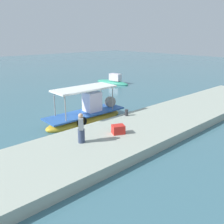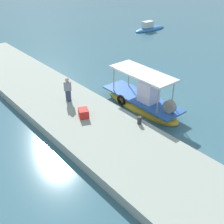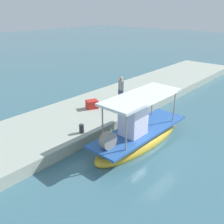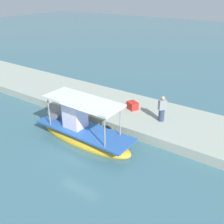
{
  "view_description": "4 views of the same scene",
  "coord_description": "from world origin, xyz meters",
  "px_view_note": "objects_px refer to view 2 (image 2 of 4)",
  "views": [
    {
      "loc": [
        -9.4,
        -13.99,
        6.01
      ],
      "look_at": [
        0.9,
        -2.68,
        1.2
      ],
      "focal_mm": 39.62,
      "sensor_mm": 36.0,
      "label": 1
    },
    {
      "loc": [
        11.52,
        -12.29,
        9.2
      ],
      "look_at": [
        0.63,
        -2.99,
        0.71
      ],
      "focal_mm": 44.38,
      "sensor_mm": 36.0,
      "label": 2
    },
    {
      "loc": [
        9.98,
        6.12,
        6.43
      ],
      "look_at": [
        0.21,
        -2.43,
        0.99
      ],
      "focal_mm": 40.89,
      "sensor_mm": 36.0,
      "label": 3
    },
    {
      "loc": [
        -8.16,
        9.31,
        8.06
      ],
      "look_at": [
        0.06,
        -2.5,
        1.04
      ],
      "focal_mm": 42.04,
      "sensor_mm": 36.0,
      "label": 4
    }
  ],
  "objects_px": {
    "fisherman_near_bollard": "(68,91)",
    "moored_boat_mid": "(150,29)",
    "main_fishing_boat": "(142,101)",
    "cargo_crate": "(84,113)",
    "mooring_bollard": "(139,120)"
  },
  "relations": [
    {
      "from": "main_fishing_boat",
      "to": "fisherman_near_bollard",
      "type": "xyz_separation_m",
      "value": [
        -3.09,
        -3.71,
        0.82
      ]
    },
    {
      "from": "main_fishing_boat",
      "to": "mooring_bollard",
      "type": "height_order",
      "value": "main_fishing_boat"
    },
    {
      "from": "mooring_bollard",
      "to": "moored_boat_mid",
      "type": "distance_m",
      "value": 23.43
    },
    {
      "from": "mooring_bollard",
      "to": "moored_boat_mid",
      "type": "relative_size",
      "value": 0.09
    },
    {
      "from": "fisherman_near_bollard",
      "to": "moored_boat_mid",
      "type": "height_order",
      "value": "fisherman_near_bollard"
    },
    {
      "from": "main_fishing_boat",
      "to": "cargo_crate",
      "type": "bearing_deg",
      "value": -101.06
    },
    {
      "from": "main_fishing_boat",
      "to": "fisherman_near_bollard",
      "type": "distance_m",
      "value": 4.9
    },
    {
      "from": "cargo_crate",
      "to": "moored_boat_mid",
      "type": "relative_size",
      "value": 0.14
    },
    {
      "from": "mooring_bollard",
      "to": "main_fishing_boat",
      "type": "bearing_deg",
      "value": 131.0
    },
    {
      "from": "fisherman_near_bollard",
      "to": "moored_boat_mid",
      "type": "relative_size",
      "value": 0.32
    },
    {
      "from": "fisherman_near_bollard",
      "to": "cargo_crate",
      "type": "bearing_deg",
      "value": -10.44
    },
    {
      "from": "mooring_bollard",
      "to": "moored_boat_mid",
      "type": "bearing_deg",
      "value": 131.3
    },
    {
      "from": "main_fishing_boat",
      "to": "moored_boat_mid",
      "type": "distance_m",
      "value": 20.57
    },
    {
      "from": "mooring_bollard",
      "to": "moored_boat_mid",
      "type": "xyz_separation_m",
      "value": [
        -15.46,
        17.6,
        -0.57
      ]
    },
    {
      "from": "main_fishing_boat",
      "to": "cargo_crate",
      "type": "relative_size",
      "value": 9.09
    }
  ]
}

